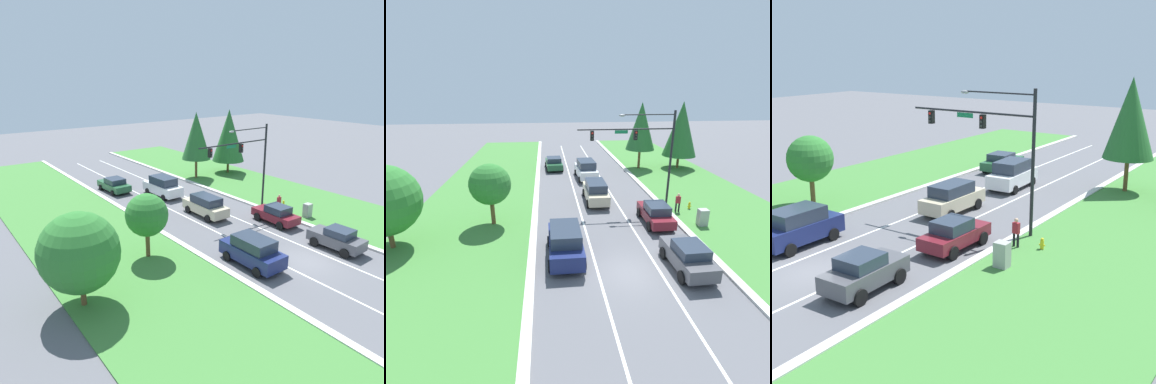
{
  "view_description": "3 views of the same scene",
  "coord_description": "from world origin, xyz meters",
  "views": [
    {
      "loc": [
        -21.08,
        -14.42,
        12.7
      ],
      "look_at": [
        0.52,
        14.48,
        1.5
      ],
      "focal_mm": 35.0,
      "sensor_mm": 36.0,
      "label": 1
    },
    {
      "loc": [
        -4.52,
        -14.43,
        10.06
      ],
      "look_at": [
        -1.71,
        11.8,
        0.9
      ],
      "focal_mm": 28.0,
      "sensor_mm": 36.0,
      "label": 2
    },
    {
      "loc": [
        19.33,
        -15.63,
        10.42
      ],
      "look_at": [
        -0.6,
        13.6,
        0.85
      ],
      "focal_mm": 50.0,
      "sensor_mm": 36.0,
      "label": 3
    }
  ],
  "objects": [
    {
      "name": "grass_verge_right",
      "position": [
        10.9,
        0.0,
        0.04
      ],
      "size": [
        10.0,
        90.0,
        0.08
      ],
      "color": "#427F38",
      "rests_on": "ground_plane"
    },
    {
      "name": "curb_strip_right",
      "position": [
        5.65,
        0.0,
        0.07
      ],
      "size": [
        0.5,
        90.0,
        0.15
      ],
      "color": "beige",
      "rests_on": "ground_plane"
    },
    {
      "name": "pedestrian",
      "position": [
        6.45,
        8.21,
        0.94
      ],
      "size": [
        0.41,
        0.27,
        1.69
      ],
      "rotation": [
        0.0,
        0.0,
        3.01
      ],
      "color": "black",
      "rests_on": "ground_plane"
    },
    {
      "name": "lane_stripe_inner_right",
      "position": [
        1.8,
        0.0,
        0.0
      ],
      "size": [
        0.14,
        81.0,
        0.01
      ],
      "color": "white",
      "rests_on": "ground_plane"
    },
    {
      "name": "utility_cabinet",
      "position": [
        7.22,
        5.42,
        0.68
      ],
      "size": [
        0.7,
        0.6,
        1.36
      ],
      "color": "#9E9E99",
      "rests_on": "ground_plane"
    },
    {
      "name": "graphite_sedan",
      "position": [
        3.41,
        -0.09,
        0.89
      ],
      "size": [
        2.06,
        4.16,
        1.73
      ],
      "rotation": [
        0.0,
        0.0,
        0.02
      ],
      "color": "#4C4C51",
      "rests_on": "ground_plane"
    },
    {
      "name": "ground_plane",
      "position": [
        0.0,
        0.0,
        0.0
      ],
      "size": [
        160.0,
        160.0,
        0.0
      ],
      "primitive_type": "plane",
      "color": "#5B5B60"
    },
    {
      "name": "traffic_signal_mast",
      "position": [
        3.96,
        10.22,
        5.55
      ],
      "size": [
        8.32,
        0.41,
        8.34
      ],
      "color": "black",
      "rests_on": "ground_plane"
    },
    {
      "name": "forest_sedan",
      "position": [
        -3.59,
        23.88,
        0.81
      ],
      "size": [
        2.33,
        4.74,
        1.61
      ],
      "rotation": [
        0.0,
        0.0,
        0.05
      ],
      "color": "#235633",
      "rests_on": "ground_plane"
    },
    {
      "name": "burgundy_sedan",
      "position": [
        3.79,
        6.25,
        0.86
      ],
      "size": [
        2.05,
        4.42,
        1.69
      ],
      "rotation": [
        0.0,
        0.0,
        -0.02
      ],
      "color": "maroon",
      "rests_on": "ground_plane"
    },
    {
      "name": "oak_far_left_tree",
      "position": [
        -8.79,
        7.41,
        3.27
      ],
      "size": [
        3.1,
        3.1,
        4.83
      ],
      "color": "brown",
      "rests_on": "ground_plane"
    },
    {
      "name": "lane_stripe_inner_left",
      "position": [
        -1.8,
        0.0,
        0.0
      ],
      "size": [
        0.14,
        81.0,
        0.01
      ],
      "color": "white",
      "rests_on": "ground_plane"
    },
    {
      "name": "conifer_near_right_tree",
      "position": [
        7.55,
        23.0,
        5.5
      ],
      "size": [
        3.69,
        3.69,
        8.47
      ],
      "color": "brown",
      "rests_on": "ground_plane"
    },
    {
      "name": "white_suv",
      "position": [
        0.03,
        19.22,
        1.1
      ],
      "size": [
        2.39,
        5.1,
        2.18
      ],
      "rotation": [
        0.0,
        0.0,
        0.05
      ],
      "color": "white",
      "rests_on": "ground_plane"
    },
    {
      "name": "navy_suv",
      "position": [
        -3.55,
        2.0,
        1.07
      ],
      "size": [
        2.23,
        4.74,
        2.09
      ],
      "rotation": [
        0.0,
        0.0,
        0.0
      ],
      "color": "navy",
      "rests_on": "ground_plane"
    },
    {
      "name": "fire_hydrant",
      "position": [
        7.76,
        8.7,
        0.34
      ],
      "size": [
        0.34,
        0.2,
        0.7
      ],
      "color": "gold",
      "rests_on": "ground_plane"
    },
    {
      "name": "champagne_suv",
      "position": [
        -0.09,
        11.53,
        1.02
      ],
      "size": [
        2.09,
        4.99,
        1.98
      ],
      "rotation": [
        0.0,
        0.0,
        -0.01
      ],
      "color": "beige",
      "rests_on": "ground_plane"
    }
  ]
}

